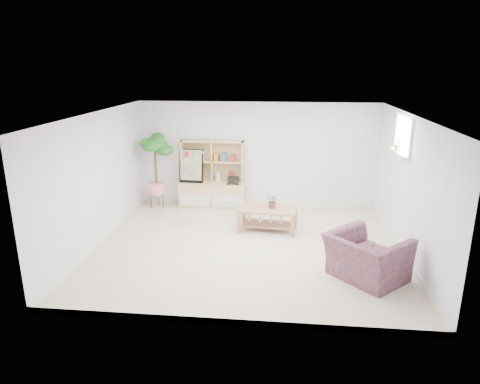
# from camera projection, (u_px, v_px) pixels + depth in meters

# --- Properties ---
(floor) EXTENTS (5.50, 5.00, 0.01)m
(floor) POSITION_uv_depth(u_px,v_px,m) (248.00, 246.00, 7.85)
(floor) COLOR beige
(floor) RESTS_ON ground
(ceiling) EXTENTS (5.50, 5.00, 0.01)m
(ceiling) POSITION_uv_depth(u_px,v_px,m) (248.00, 114.00, 7.16)
(ceiling) COLOR white
(ceiling) RESTS_ON walls
(walls) EXTENTS (5.51, 5.01, 2.40)m
(walls) POSITION_uv_depth(u_px,v_px,m) (248.00, 183.00, 7.51)
(walls) COLOR white
(walls) RESTS_ON floor
(baseboard) EXTENTS (5.50, 5.00, 0.10)m
(baseboard) POSITION_uv_depth(u_px,v_px,m) (248.00, 244.00, 7.84)
(baseboard) COLOR white
(baseboard) RESTS_ON floor
(window) EXTENTS (0.10, 0.98, 0.68)m
(window) POSITION_uv_depth(u_px,v_px,m) (404.00, 135.00, 7.58)
(window) COLOR white
(window) RESTS_ON walls
(window_sill) EXTENTS (0.14, 1.00, 0.04)m
(window_sill) POSITION_uv_depth(u_px,v_px,m) (399.00, 153.00, 7.68)
(window_sill) COLOR white
(window_sill) RESTS_ON walls
(storage_unit) EXTENTS (1.54, 0.52, 1.54)m
(storage_unit) POSITION_uv_depth(u_px,v_px,m) (212.00, 174.00, 9.87)
(storage_unit) COLOR tan
(storage_unit) RESTS_ON floor
(poster) EXTENTS (0.57, 0.17, 0.78)m
(poster) POSITION_uv_depth(u_px,v_px,m) (191.00, 166.00, 9.83)
(poster) COLOR yellow
(poster) RESTS_ON storage_unit
(toy_truck) EXTENTS (0.36, 0.25, 0.19)m
(toy_truck) POSITION_uv_depth(u_px,v_px,m) (233.00, 180.00, 9.76)
(toy_truck) COLOR black
(toy_truck) RESTS_ON storage_unit
(coffee_table) EXTENTS (1.19, 0.73, 0.46)m
(coffee_table) POSITION_uv_depth(u_px,v_px,m) (267.00, 219.00, 8.56)
(coffee_table) COLOR tan
(coffee_table) RESTS_ON floor
(table_plant) EXTENTS (0.33, 0.31, 0.28)m
(table_plant) POSITION_uv_depth(u_px,v_px,m) (273.00, 201.00, 8.46)
(table_plant) COLOR #245D26
(table_plant) RESTS_ON coffee_table
(floor_tree) EXTENTS (0.84, 0.84, 1.73)m
(floor_tree) POSITION_uv_depth(u_px,v_px,m) (156.00, 171.00, 9.73)
(floor_tree) COLOR #1F571E
(floor_tree) RESTS_ON floor
(armchair) EXTENTS (1.44, 1.45, 0.81)m
(armchair) POSITION_uv_depth(u_px,v_px,m) (367.00, 254.00, 6.57)
(armchair) COLOR #1C1C45
(armchair) RESTS_ON floor
(sill_plant) EXTENTS (0.16, 0.15, 0.23)m
(sill_plant) POSITION_uv_depth(u_px,v_px,m) (398.00, 144.00, 7.74)
(sill_plant) COLOR #1F571E
(sill_plant) RESTS_ON window_sill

